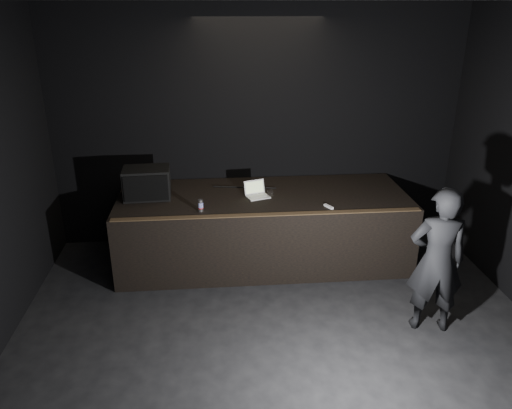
{
  "coord_description": "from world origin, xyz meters",
  "views": [
    {
      "loc": [
        -0.68,
        -3.69,
        3.49
      ],
      "look_at": [
        -0.14,
        2.3,
        1.03
      ],
      "focal_mm": 35.0,
      "sensor_mm": 36.0,
      "label": 1
    }
  ],
  "objects_px": {
    "stage_monitor": "(147,183)",
    "person": "(437,261)",
    "stage_riser": "(263,227)",
    "laptop": "(256,192)",
    "beer_can": "(201,205)"
  },
  "relations": [
    {
      "from": "stage_monitor",
      "to": "person",
      "type": "distance_m",
      "value": 3.81
    },
    {
      "from": "stage_riser",
      "to": "laptop",
      "type": "relative_size",
      "value": 11.04
    },
    {
      "from": "stage_monitor",
      "to": "laptop",
      "type": "xyz_separation_m",
      "value": [
        1.48,
        -0.09,
        -0.15
      ]
    },
    {
      "from": "stage_monitor",
      "to": "person",
      "type": "relative_size",
      "value": 0.37
    },
    {
      "from": "stage_riser",
      "to": "person",
      "type": "xyz_separation_m",
      "value": [
        1.73,
        -1.8,
        0.36
      ]
    },
    {
      "from": "person",
      "to": "stage_riser",
      "type": "bearing_deg",
      "value": -37.43
    },
    {
      "from": "stage_monitor",
      "to": "stage_riser",
      "type": "bearing_deg",
      "value": -4.5
    },
    {
      "from": "laptop",
      "to": "beer_can",
      "type": "distance_m",
      "value": 0.89
    },
    {
      "from": "laptop",
      "to": "beer_can",
      "type": "relative_size",
      "value": 2.29
    },
    {
      "from": "stage_riser",
      "to": "person",
      "type": "distance_m",
      "value": 2.52
    },
    {
      "from": "stage_monitor",
      "to": "beer_can",
      "type": "xyz_separation_m",
      "value": [
        0.73,
        -0.56,
        -0.13
      ]
    },
    {
      "from": "stage_riser",
      "to": "beer_can",
      "type": "bearing_deg",
      "value": -149.01
    },
    {
      "from": "beer_can",
      "to": "person",
      "type": "bearing_deg",
      "value": -26.52
    },
    {
      "from": "stage_monitor",
      "to": "person",
      "type": "bearing_deg",
      "value": -32.0
    },
    {
      "from": "laptop",
      "to": "person",
      "type": "relative_size",
      "value": 0.21
    }
  ]
}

